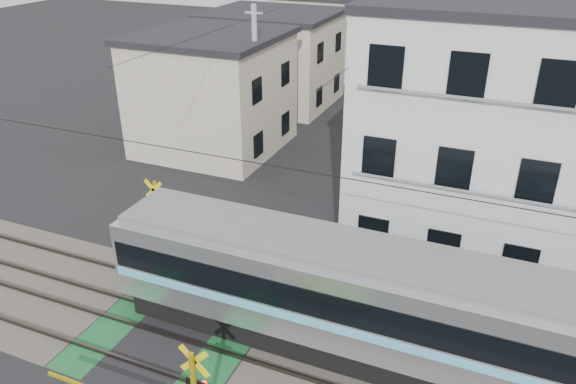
% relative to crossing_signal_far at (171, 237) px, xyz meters
% --- Properties ---
extents(ground, '(120.00, 120.00, 0.00)m').
position_rel_crossing_signal_far_xyz_m(ground, '(2.59, -3.65, -0.71)').
color(ground, black).
extents(track_bed, '(120.00, 120.00, 0.14)m').
position_rel_crossing_signal_far_xyz_m(track_bed, '(2.59, -3.65, -0.67)').
color(track_bed, '#47423A').
rests_on(track_bed, ground).
extents(crossing_signal_far, '(4.74, 0.65, 3.09)m').
position_rel_crossing_signal_far_xyz_m(crossing_signal_far, '(0.00, 0.00, 0.00)').
color(crossing_signal_far, yellow).
rests_on(crossing_signal_far, ground).
extents(apartment_block, '(10.20, 8.36, 9.30)m').
position_rel_crossing_signal_far_xyz_m(apartment_block, '(11.09, 5.84, 3.94)').
color(apartment_block, silver).
rests_on(apartment_block, ground).
extents(houses_row, '(22.07, 31.35, 6.80)m').
position_rel_crossing_signal_far_xyz_m(houses_row, '(2.84, 22.27, 2.53)').
color(houses_row, beige).
rests_on(houses_row, ground).
extents(catenary, '(60.00, 5.04, 7.00)m').
position_rel_crossing_signal_far_xyz_m(catenary, '(8.59, -3.62, 2.98)').
color(catenary, '#2D2D33').
rests_on(catenary, ground).
extents(utility_poles, '(7.90, 42.00, 8.00)m').
position_rel_crossing_signal_far_xyz_m(utility_poles, '(1.53, 19.35, 3.37)').
color(utility_poles, '#A5A5A0').
rests_on(utility_poles, ground).
extents(pedestrian, '(0.78, 0.63, 1.87)m').
position_rel_crossing_signal_far_xyz_m(pedestrian, '(3.78, 22.72, 0.22)').
color(pedestrian, '#27252E').
rests_on(pedestrian, ground).
extents(weed_patches, '(10.25, 8.80, 0.40)m').
position_rel_crossing_signal_far_xyz_m(weed_patches, '(4.34, -3.74, -0.53)').
color(weed_patches, '#2D5E1E').
rests_on(weed_patches, ground).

